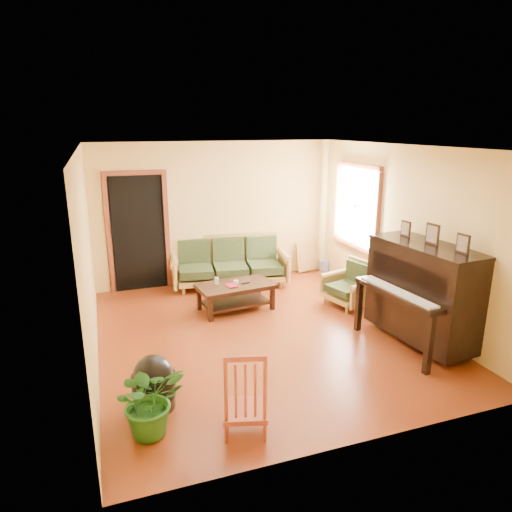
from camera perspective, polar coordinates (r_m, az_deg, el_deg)
name	(u,v)px	position (r m, az deg, el deg)	size (l,w,h in m)	color
floor	(263,333)	(6.62, 0.93, -9.61)	(5.00, 5.00, 0.00)	#5C200C
doorway	(138,234)	(8.31, -14.49, 2.72)	(1.08, 0.16, 2.05)	black
window	(357,206)	(8.23, 12.46, 6.10)	(0.12, 1.36, 1.46)	white
sofa	(230,262)	(8.36, -3.24, -0.80)	(2.11, 0.88, 0.90)	#A7823D
coffee_table	(236,297)	(7.35, -2.57, -5.12)	(1.19, 0.65, 0.43)	black
armchair	(348,284)	(7.62, 11.44, -3.43)	(0.71, 0.74, 0.74)	#A7823D
piano	(423,295)	(6.48, 20.13, -4.58)	(0.92, 1.57, 1.39)	black
footstool	(154,388)	(5.08, -12.61, -15.84)	(0.46, 0.46, 0.43)	black
red_chair	(245,390)	(4.52, -1.42, -16.35)	(0.42, 0.46, 0.89)	maroon
leaning_frame	(307,256)	(9.27, 6.39, -0.04)	(0.48, 0.11, 0.63)	#BA8E3E
ceramic_crock	(324,266)	(9.35, 8.50, -1.25)	(0.19, 0.19, 0.24)	#3649A4
potted_plant	(150,400)	(4.63, -13.11, -17.09)	(0.66, 0.57, 0.73)	#205B1A
book	(227,286)	(7.15, -3.66, -3.81)	(0.16, 0.21, 0.02)	maroon
candle	(216,281)	(7.26, -4.96, -3.12)	(0.07, 0.07, 0.11)	silver
glass_jar	(236,282)	(7.29, -2.53, -3.26)	(0.08, 0.08, 0.06)	silver
remote	(245,283)	(7.30, -1.36, -3.38)	(0.14, 0.04, 0.01)	black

